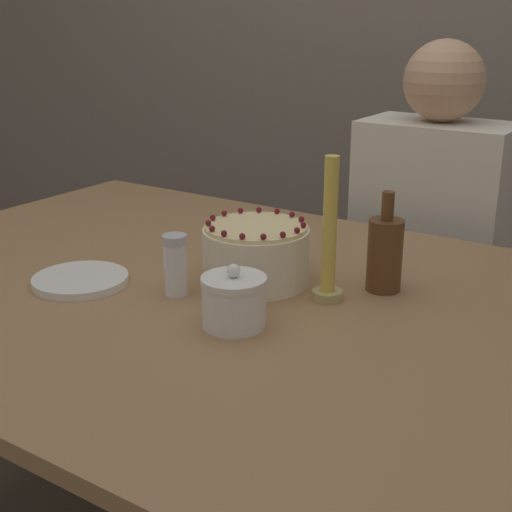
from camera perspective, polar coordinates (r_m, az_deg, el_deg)
wall_behind at (r=2.60m, az=15.38°, el=19.11°), size 8.00×0.05×2.60m
dining_table at (r=1.50m, az=-4.81°, el=-5.34°), size 1.58×1.16×0.74m
cake at (r=1.44m, az=-0.00°, el=0.15°), size 0.22×0.22×0.13m
sugar_bowl at (r=1.25m, az=-1.78°, el=-3.62°), size 0.12×0.12×0.11m
sugar_shaker at (r=1.38m, az=-6.47°, el=-0.69°), size 0.05×0.05×0.12m
plate_stack at (r=1.49m, az=-13.86°, el=-1.87°), size 0.19×0.19×0.02m
candle at (r=1.34m, az=5.88°, el=1.03°), size 0.06×0.06×0.28m
bottle at (r=1.42m, az=10.27°, el=0.23°), size 0.07×0.07×0.20m
person_man_blue_shirt at (r=2.09m, az=13.49°, el=-2.41°), size 0.40×0.34×1.20m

